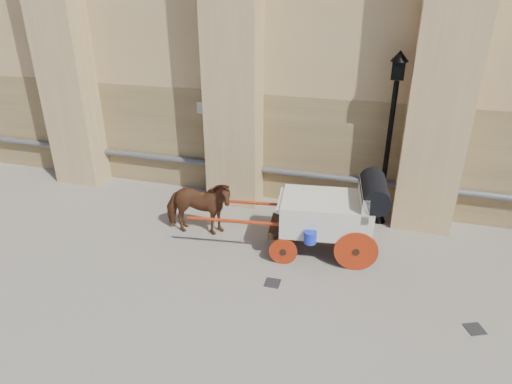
% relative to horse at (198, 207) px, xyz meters
% --- Properties ---
extents(ground, '(90.00, 90.00, 0.00)m').
position_rel_horse_xyz_m(ground, '(1.27, -1.55, -0.73)').
color(ground, '#6F685B').
rests_on(ground, ground).
extents(horse, '(1.82, 1.01, 1.46)m').
position_rel_horse_xyz_m(horse, '(0.00, 0.00, 0.00)').
color(horse, brown).
rests_on(horse, ground).
extents(carriage, '(4.49, 1.76, 1.91)m').
position_rel_horse_xyz_m(carriage, '(3.24, 0.10, 0.30)').
color(carriage, black).
rests_on(carriage, ground).
extents(street_lamp, '(0.41, 0.41, 4.33)m').
position_rel_horse_xyz_m(street_lamp, '(4.25, 1.91, 1.58)').
color(street_lamp, black).
rests_on(street_lamp, ground).
extents(drain_grate_near, '(0.33, 0.33, 0.01)m').
position_rel_horse_xyz_m(drain_grate_near, '(2.26, -1.45, -0.72)').
color(drain_grate_near, black).
rests_on(drain_grate_near, ground).
extents(drain_grate_far, '(0.42, 0.42, 0.01)m').
position_rel_horse_xyz_m(drain_grate_far, '(6.15, -1.73, -0.72)').
color(drain_grate_far, black).
rests_on(drain_grate_far, ground).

